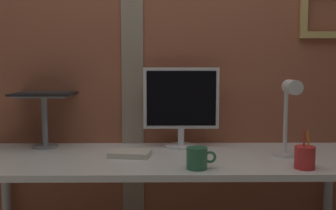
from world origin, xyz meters
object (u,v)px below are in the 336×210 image
object	(u,v)px
pen_cup	(305,157)
desk_lamp	(289,110)
monitor	(181,102)
laptop	(47,85)
coffee_mug	(197,158)

from	to	relation	value
pen_cup	desk_lamp	bearing A→B (deg)	93.69
monitor	desk_lamp	size ratio (longest dim) A/B	1.15
laptop	desk_lamp	xyz separation A→B (m)	(1.27, -0.34, -0.11)
laptop	pen_cup	distance (m)	1.42
monitor	laptop	xyz separation A→B (m)	(-0.76, 0.07, 0.09)
pen_cup	monitor	bearing A→B (deg)	138.12
desk_lamp	coffee_mug	world-z (taller)	desk_lamp
desk_lamp	coffee_mug	xyz separation A→B (m)	(-0.46, -0.19, -0.19)
monitor	pen_cup	world-z (taller)	monitor
monitor	laptop	world-z (taller)	laptop
desk_lamp	coffee_mug	distance (m)	0.54
monitor	coffee_mug	distance (m)	0.52
laptop	pen_cup	xyz separation A→B (m)	(1.29, -0.54, -0.30)
laptop	coffee_mug	world-z (taller)	laptop
monitor	desk_lamp	distance (m)	0.58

